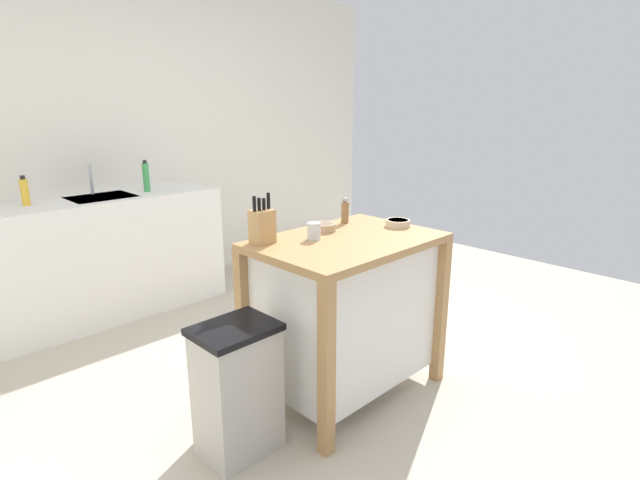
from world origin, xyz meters
name	(u,v)px	position (x,y,z in m)	size (l,w,h in m)	color
ground_plane	(324,389)	(0.00, 0.00, 0.00)	(6.42, 6.42, 0.00)	#BCB29E
wall_back	(126,136)	(0.00, 2.28, 1.30)	(5.42, 0.10, 2.60)	silver
kitchen_island	(346,307)	(0.09, -0.07, 0.50)	(0.98, 0.67, 0.89)	#AD7F4C
knife_block	(262,225)	(-0.28, 0.17, 0.98)	(0.11, 0.09, 0.25)	tan
bowl_ceramic_wide	(324,227)	(0.11, 0.12, 0.91)	(0.13, 0.13, 0.04)	tan
bowl_stoneware_deep	(398,223)	(0.49, -0.11, 0.91)	(0.14, 0.14, 0.04)	beige
drinking_cup	(314,231)	(-0.05, 0.03, 0.93)	(0.07, 0.07, 0.09)	silver
pepper_grinder	(345,211)	(0.34, 0.17, 0.96)	(0.04, 0.04, 0.15)	olive
trash_bin	(237,389)	(-0.64, -0.08, 0.32)	(0.36, 0.28, 0.63)	#B7B2A8
sink_counter	(107,255)	(-0.39, 1.93, 0.45)	(1.67, 0.60, 0.91)	white
sink_faucet	(91,179)	(-0.39, 2.07, 1.02)	(0.02, 0.02, 0.22)	#B7BCC1
bottle_hand_soap	(25,192)	(-0.87, 1.94, 1.00)	(0.05, 0.05, 0.20)	yellow
bottle_spray_cleaner	(146,177)	(-0.05, 1.88, 1.02)	(0.05, 0.05, 0.24)	green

